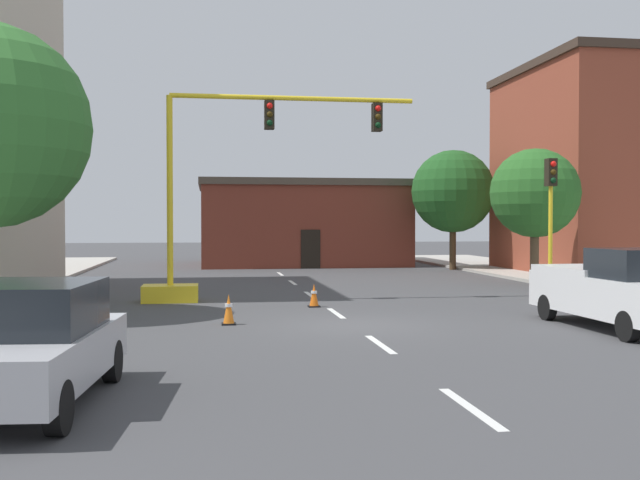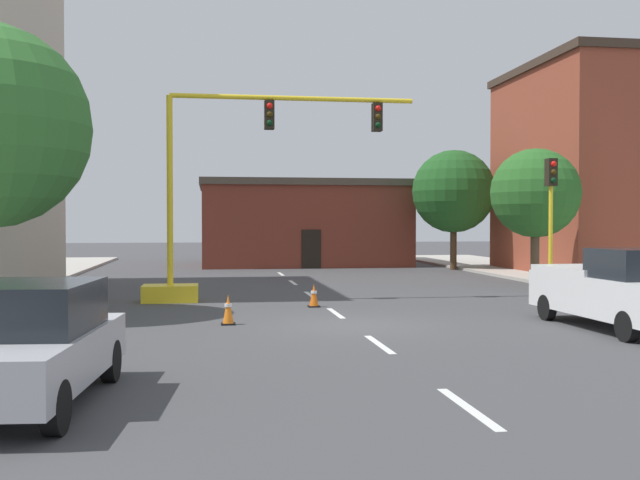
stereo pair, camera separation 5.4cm
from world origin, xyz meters
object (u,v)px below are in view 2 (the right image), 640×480
(traffic_signal_gantry, at_px, (206,233))
(tree_right_mid, at_px, (535,193))
(traffic_light_pole_right, at_px, (551,195))
(traffic_cone_roadside_b, at_px, (228,310))
(sedan_silver_near_left, at_px, (28,343))
(tree_right_far, at_px, (454,192))
(pickup_truck_white, at_px, (619,289))
(traffic_cone_roadside_a, at_px, (314,296))

(traffic_signal_gantry, height_order, tree_right_mid, traffic_signal_gantry)
(traffic_light_pole_right, distance_m, traffic_cone_roadside_b, 12.70)
(traffic_signal_gantry, xyz_separation_m, sedan_silver_near_left, (-2.43, -13.80, -1.36))
(tree_right_far, distance_m, pickup_truck_white, 23.22)
(traffic_cone_roadside_b, bearing_deg, traffic_signal_gantry, 95.74)
(traffic_cone_roadside_b, bearing_deg, tree_right_far, 57.84)
(traffic_light_pole_right, xyz_separation_m, traffic_cone_roadside_b, (-11.17, -5.16, -3.15))
(pickup_truck_white, bearing_deg, traffic_cone_roadside_a, 138.57)
(traffic_light_pole_right, distance_m, tree_right_mid, 5.19)
(tree_right_mid, height_order, pickup_truck_white, tree_right_mid)
(traffic_cone_roadside_a, bearing_deg, sedan_silver_near_left, -116.30)
(tree_right_far, height_order, traffic_cone_roadside_a, tree_right_far)
(tree_right_far, height_order, pickup_truck_white, tree_right_far)
(tree_right_far, xyz_separation_m, sedan_silver_near_left, (-15.86, -28.42, -3.42))
(tree_right_mid, height_order, traffic_cone_roadside_a, tree_right_mid)
(tree_right_mid, relative_size, traffic_cone_roadside_b, 7.31)
(traffic_signal_gantry, height_order, sedan_silver_near_left, traffic_signal_gantry)
(traffic_cone_roadside_b, bearing_deg, tree_right_mid, 38.09)
(sedan_silver_near_left, bearing_deg, traffic_signal_gantry, 80.01)
(tree_right_mid, xyz_separation_m, traffic_cone_roadside_a, (-10.14, -6.47, -3.45))
(pickup_truck_white, height_order, traffic_cone_roadside_a, pickup_truck_white)
(traffic_signal_gantry, relative_size, tree_right_mid, 1.60)
(traffic_cone_roadside_b, bearing_deg, traffic_cone_roadside_a, 53.03)
(pickup_truck_white, relative_size, traffic_cone_roadside_a, 7.62)
(sedan_silver_near_left, height_order, traffic_cone_roadside_a, sedan_silver_near_left)
(traffic_signal_gantry, distance_m, traffic_cone_roadside_a, 4.40)
(traffic_cone_roadside_a, relative_size, traffic_cone_roadside_b, 0.92)
(sedan_silver_near_left, bearing_deg, traffic_cone_roadside_b, 69.31)
(traffic_signal_gantry, bearing_deg, pickup_truck_white, -39.13)
(pickup_truck_white, relative_size, traffic_cone_roadside_b, 7.04)
(traffic_signal_gantry, bearing_deg, traffic_cone_roadside_b, -84.26)
(traffic_light_pole_right, height_order, pickup_truck_white, traffic_light_pole_right)
(sedan_silver_near_left, distance_m, traffic_cone_roadside_b, 8.55)
(traffic_signal_gantry, xyz_separation_m, tree_right_mid, (13.43, 4.25, 1.56))
(tree_right_mid, bearing_deg, traffic_signal_gantry, -162.42)
(traffic_signal_gantry, relative_size, tree_right_far, 1.37)
(pickup_truck_white, height_order, sedan_silver_near_left, pickup_truck_white)
(sedan_silver_near_left, bearing_deg, tree_right_mid, 48.70)
(tree_right_far, bearing_deg, tree_right_mid, -90.01)
(traffic_signal_gantry, height_order, tree_right_far, traffic_signal_gantry)
(tree_right_far, distance_m, traffic_cone_roadside_b, 24.46)
(traffic_signal_gantry, bearing_deg, traffic_light_pole_right, -3.18)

